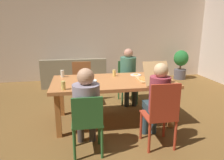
{
  "coord_description": "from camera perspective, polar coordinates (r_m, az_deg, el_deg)",
  "views": [
    {
      "loc": [
        -0.62,
        -3.46,
        1.69
      ],
      "look_at": [
        0.0,
        0.1,
        0.74
      ],
      "focal_mm": 33.54,
      "sensor_mm": 36.0,
      "label": 1
    }
  ],
  "objects": [
    {
      "name": "person_0",
      "position": [
        2.8,
        -7.03,
        -6.22
      ],
      "size": [
        0.35,
        0.51,
        1.18
      ],
      "color": "#443B37",
      "rests_on": "ground"
    },
    {
      "name": "drinking_glass_0",
      "position": [
        3.94,
        -13.37,
        1.68
      ],
      "size": [
        0.07,
        0.07,
        0.13
      ],
      "primitive_type": "cylinder",
      "color": "silver",
      "rests_on": "dining_table"
    },
    {
      "name": "plate_0",
      "position": [
        4.03,
        6.49,
        1.45
      ],
      "size": [
        0.2,
        0.2,
        0.03
      ],
      "color": "white",
      "rests_on": "dining_table"
    },
    {
      "name": "chair_3",
      "position": [
        4.58,
        -8.15,
        -0.17
      ],
      "size": [
        0.42,
        0.38,
        0.93
      ],
      "color": "#9D5B30",
      "rests_on": "ground"
    },
    {
      "name": "person_1",
      "position": [
        3.05,
        12.24,
        -4.74
      ],
      "size": [
        0.29,
        0.52,
        1.21
      ],
      "color": "#2D4047",
      "rests_on": "ground"
    },
    {
      "name": "person_2",
      "position": [
        4.57,
        4.51,
        2.29
      ],
      "size": [
        0.34,
        0.49,
        1.21
      ],
      "color": "#2C3836",
      "rests_on": "ground"
    },
    {
      "name": "drinking_glass_2",
      "position": [
        3.16,
        -13.11,
        -1.48
      ],
      "size": [
        0.07,
        0.07,
        0.13
      ],
      "primitive_type": "cylinder",
      "color": "#DBC462",
      "rests_on": "dining_table"
    },
    {
      "name": "back_wall",
      "position": [
        6.72,
        -4.65,
        12.35
      ],
      "size": [
        7.37,
        0.12,
        2.84
      ],
      "primitive_type": "cube",
      "color": "beige",
      "rests_on": "ground"
    },
    {
      "name": "pizza_box_0",
      "position": [
        3.63,
        10.51,
        0.51
      ],
      "size": [
        0.41,
        0.63,
        0.37
      ],
      "color": "tan",
      "rests_on": "dining_table"
    },
    {
      "name": "chair_2",
      "position": [
        4.75,
        4.05,
        0.22
      ],
      "size": [
        0.38,
        0.45,
        0.91
      ],
      "color": "#346230",
      "rests_on": "ground"
    },
    {
      "name": "drinking_glass_1",
      "position": [
        3.91,
        0.61,
        1.91
      ],
      "size": [
        0.06,
        0.06,
        0.12
      ],
      "primitive_type": "cylinder",
      "color": "#E5C361",
      "rests_on": "dining_table"
    },
    {
      "name": "ground_plane",
      "position": [
        3.9,
        0.25,
        -11.0
      ],
      "size": [
        20.0,
        20.0,
        0.0
      ],
      "primitive_type": "plane",
      "color": "brown"
    },
    {
      "name": "couch",
      "position": [
        6.2,
        -10.25,
        1.35
      ],
      "size": [
        1.78,
        0.89,
        0.79
      ],
      "color": "gray",
      "rests_on": "ground"
    },
    {
      "name": "chair_0",
      "position": [
        2.76,
        -6.75,
        -11.19
      ],
      "size": [
        0.4,
        0.4,
        0.85
      ],
      "color": "#2C652F",
      "rests_on": "ground"
    },
    {
      "name": "potted_plant",
      "position": [
        7.06,
        18.21,
        4.46
      ],
      "size": [
        0.45,
        0.45,
        0.93
      ],
      "color": "#524E55",
      "rests_on": "ground"
    },
    {
      "name": "plate_1",
      "position": [
        3.6,
        -6.15,
        -0.13
      ],
      "size": [
        0.25,
        0.25,
        0.03
      ],
      "color": "white",
      "rests_on": "dining_table"
    },
    {
      "name": "dining_table",
      "position": [
        3.66,
        0.27,
        -1.24
      ],
      "size": [
        2.09,
        1.08,
        0.77
      ],
      "color": "#BD723D",
      "rests_on": "ground"
    },
    {
      "name": "chair_1",
      "position": [
        2.96,
        13.3,
        -8.66
      ],
      "size": [
        0.43,
        0.43,
        0.97
      ],
      "color": "#AE3721",
      "rests_on": "ground"
    }
  ]
}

